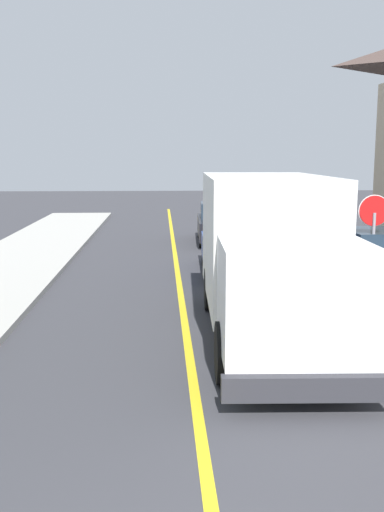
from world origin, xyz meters
The scene contains 6 objects.
centre_line_yellow centered at (0.00, 10.00, 0.00)m, with size 0.16×56.00×0.01m, color gold.
box_truck centered at (1.65, 9.00, 1.77)m, with size 2.65×7.26×3.20m.
parked_car_near centered at (1.71, 15.51, 0.79)m, with size 1.97×4.47×1.67m.
parked_car_mid centered at (1.96, 22.03, 0.79)m, with size 1.99×4.47×1.67m.
parked_van_across centered at (5.20, 12.78, 0.79)m, with size 2.01×4.48×1.67m.
stop_sign centered at (4.84, 11.91, 1.86)m, with size 0.80×0.10×2.65m.
Camera 1 is at (-0.48, -2.43, 3.59)m, focal length 41.04 mm.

